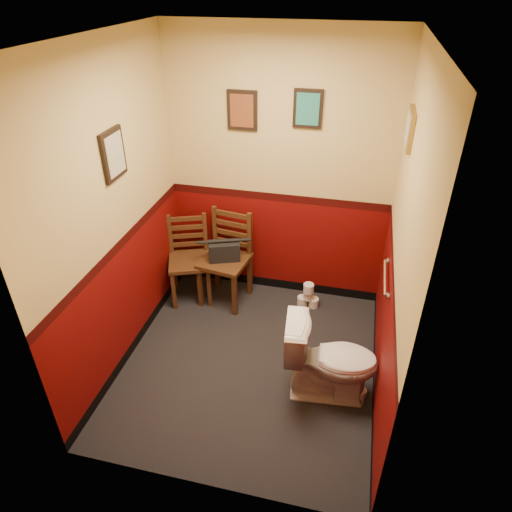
{
  "coord_description": "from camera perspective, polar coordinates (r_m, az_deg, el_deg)",
  "views": [
    {
      "loc": [
        0.75,
        -2.9,
        3.05
      ],
      "look_at": [
        0.0,
        0.25,
        1.0
      ],
      "focal_mm": 32.0,
      "sensor_mm": 36.0,
      "label": 1
    }
  ],
  "objects": [
    {
      "name": "floor",
      "position": [
        4.28,
        -0.79,
        -13.18
      ],
      "size": [
        2.2,
        2.4,
        0.0
      ],
      "primitive_type": "cube",
      "color": "black",
      "rests_on": "ground"
    },
    {
      "name": "chair_right",
      "position": [
        4.75,
        -3.71,
        -0.33
      ],
      "size": [
        0.53,
        0.53,
        0.99
      ],
      "rotation": [
        0.0,
        0.0,
        -0.16
      ],
      "color": "#4E2E17",
      "rests_on": "floor"
    },
    {
      "name": "tp_stack",
      "position": [
        4.85,
        6.54,
        -5.06
      ],
      "size": [
        0.23,
        0.14,
        0.29
      ],
      "color": "silver",
      "rests_on": "floor"
    },
    {
      "name": "wall_front",
      "position": [
        2.52,
        -7.75,
        -10.51
      ],
      "size": [
        2.2,
        0.0,
        2.7
      ],
      "primitive_type": "cube",
      "rotation": [
        -1.57,
        0.0,
        0.0
      ],
      "color": "#580806",
      "rests_on": "ground"
    },
    {
      "name": "wall_back",
      "position": [
        4.5,
        2.83,
        10.11
      ],
      "size": [
        2.2,
        0.0,
        2.7
      ],
      "primitive_type": "cube",
      "rotation": [
        1.57,
        0.0,
        0.0
      ],
      "color": "#580806",
      "rests_on": "ground"
    },
    {
      "name": "ceiling",
      "position": [
        3.02,
        -1.21,
        25.65
      ],
      "size": [
        2.2,
        2.4,
        0.0
      ],
      "primitive_type": "cube",
      "rotation": [
        3.14,
        0.0,
        0.0
      ],
      "color": "silver",
      "rests_on": "ground"
    },
    {
      "name": "toilet_brush",
      "position": [
        4.04,
        12.83,
        -16.4
      ],
      "size": [
        0.11,
        0.11,
        0.39
      ],
      "color": "silver",
      "rests_on": "floor"
    },
    {
      "name": "wall_left",
      "position": [
        3.84,
        -17.15,
        4.5
      ],
      "size": [
        0.0,
        2.4,
        2.7
      ],
      "primitive_type": "cube",
      "rotation": [
        1.57,
        0.0,
        1.57
      ],
      "color": "#580806",
      "rests_on": "ground"
    },
    {
      "name": "handbag",
      "position": [
        4.65,
        -4.0,
        0.65
      ],
      "size": [
        0.35,
        0.25,
        0.23
      ],
      "rotation": [
        0.0,
        0.0,
        0.35
      ],
      "color": "black",
      "rests_on": "chair_right"
    },
    {
      "name": "framed_print_back_a",
      "position": [
        4.37,
        -1.74,
        17.73
      ],
      "size": [
        0.28,
        0.04,
        0.36
      ],
      "color": "black",
      "rests_on": "wall_back"
    },
    {
      "name": "wall_right",
      "position": [
        3.38,
        17.42,
        0.5
      ],
      "size": [
        0.0,
        2.4,
        2.7
      ],
      "primitive_type": "cube",
      "rotation": [
        1.57,
        0.0,
        -1.57
      ],
      "color": "#580806",
      "rests_on": "ground"
    },
    {
      "name": "framed_print_back_b",
      "position": [
        4.24,
        6.5,
        17.81
      ],
      "size": [
        0.26,
        0.04,
        0.34
      ],
      "color": "black",
      "rests_on": "wall_back"
    },
    {
      "name": "grab_bar",
      "position": [
        3.8,
        15.9,
        -2.63
      ],
      "size": [
        0.05,
        0.56,
        0.06
      ],
      "color": "silver",
      "rests_on": "wall_right"
    },
    {
      "name": "chair_left",
      "position": [
        4.85,
        -8.3,
        -0.39
      ],
      "size": [
        0.55,
        0.55,
        0.91
      ],
      "rotation": [
        0.0,
        0.0,
        0.36
      ],
      "color": "#4E2E17",
      "rests_on": "floor"
    },
    {
      "name": "toilet",
      "position": [
        3.82,
        9.29,
        -12.77
      ],
      "size": [
        0.8,
        0.5,
        0.74
      ],
      "primitive_type": "imported",
      "rotation": [
        0.0,
        0.0,
        1.67
      ],
      "color": "white",
      "rests_on": "floor"
    },
    {
      "name": "framed_print_right",
      "position": [
        3.66,
        18.66,
        14.83
      ],
      "size": [
        0.04,
        0.34,
        0.28
      ],
      "color": "olive",
      "rests_on": "wall_right"
    },
    {
      "name": "framed_print_left",
      "position": [
        3.71,
        -17.38,
        12.02
      ],
      "size": [
        0.04,
        0.3,
        0.38
      ],
      "color": "black",
      "rests_on": "wall_left"
    }
  ]
}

